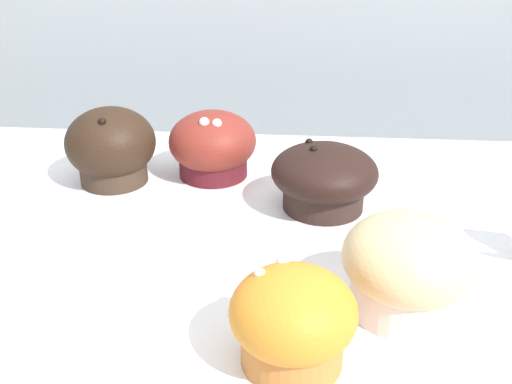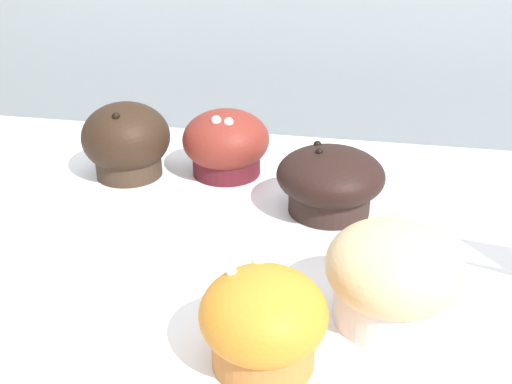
{
  "view_description": "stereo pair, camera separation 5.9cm",
  "coord_description": "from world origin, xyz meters",
  "px_view_note": "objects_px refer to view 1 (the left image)",
  "views": [
    {
      "loc": [
        0.04,
        -0.48,
        1.26
      ],
      "look_at": [
        -0.0,
        0.05,
        1.0
      ],
      "focal_mm": 42.0,
      "sensor_mm": 36.0,
      "label": 1
    },
    {
      "loc": [
        0.1,
        -0.47,
        1.26
      ],
      "look_at": [
        -0.0,
        0.05,
        1.0
      ],
      "focal_mm": 42.0,
      "sensor_mm": 36.0,
      "label": 2
    }
  ],
  "objects_px": {
    "muffin_front_right": "(324,177)",
    "muffin_front_left": "(111,148)",
    "muffin_front_center": "(293,320)",
    "muffin_back_left": "(408,267)",
    "muffin_back_right": "(213,146)"
  },
  "relations": [
    {
      "from": "muffin_back_right",
      "to": "muffin_front_left",
      "type": "bearing_deg",
      "value": -166.65
    },
    {
      "from": "muffin_back_left",
      "to": "muffin_back_right",
      "type": "xyz_separation_m",
      "value": [
        -0.19,
        0.25,
        -0.0
      ]
    },
    {
      "from": "muffin_back_right",
      "to": "muffin_front_right",
      "type": "bearing_deg",
      "value": -29.59
    },
    {
      "from": "muffin_back_right",
      "to": "muffin_front_right",
      "type": "xyz_separation_m",
      "value": [
        0.13,
        -0.07,
        -0.0
      ]
    },
    {
      "from": "muffin_back_left",
      "to": "muffin_front_left",
      "type": "height_order",
      "value": "muffin_front_left"
    },
    {
      "from": "muffin_front_center",
      "to": "muffin_front_left",
      "type": "bearing_deg",
      "value": 126.94
    },
    {
      "from": "muffin_front_center",
      "to": "muffin_front_right",
      "type": "xyz_separation_m",
      "value": [
        0.03,
        0.24,
        -0.0
      ]
    },
    {
      "from": "muffin_front_left",
      "to": "muffin_front_right",
      "type": "xyz_separation_m",
      "value": [
        0.25,
        -0.05,
        -0.01
      ]
    },
    {
      "from": "muffin_front_right",
      "to": "muffin_front_left",
      "type": "bearing_deg",
      "value": 169.16
    },
    {
      "from": "muffin_front_center",
      "to": "muffin_front_right",
      "type": "relative_size",
      "value": 0.8
    },
    {
      "from": "muffin_back_right",
      "to": "muffin_front_left",
      "type": "xyz_separation_m",
      "value": [
        -0.11,
        -0.03,
        0.01
      ]
    },
    {
      "from": "muffin_front_right",
      "to": "muffin_front_center",
      "type": "bearing_deg",
      "value": -96.5
    },
    {
      "from": "muffin_back_right",
      "to": "muffin_front_left",
      "type": "distance_m",
      "value": 0.12
    },
    {
      "from": "muffin_back_left",
      "to": "muffin_front_left",
      "type": "xyz_separation_m",
      "value": [
        -0.31,
        0.22,
        0.0
      ]
    },
    {
      "from": "muffin_front_center",
      "to": "muffin_back_left",
      "type": "relative_size",
      "value": 0.86
    }
  ]
}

